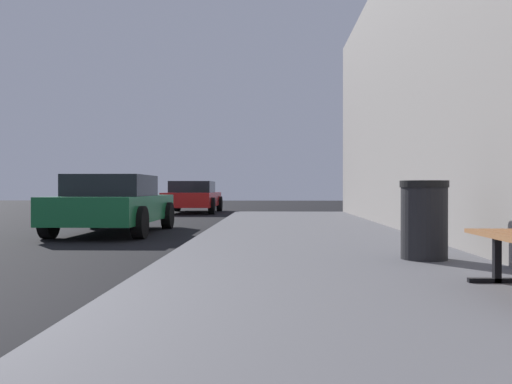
{
  "coord_description": "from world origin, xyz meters",
  "views": [
    {
      "loc": [
        3.33,
        -3.06,
        0.98
      ],
      "look_at": [
        3.11,
        3.91,
        0.93
      ],
      "focal_mm": 37.1,
      "sensor_mm": 36.0,
      "label": 1
    }
  ],
  "objects": [
    {
      "name": "car_red",
      "position": [
        0.11,
        18.22,
        0.65
      ],
      "size": [
        2.05,
        4.46,
        1.27
      ],
      "color": "red",
      "rests_on": "ground_plane"
    },
    {
      "name": "car_green",
      "position": [
        -0.14,
        8.39,
        0.65
      ],
      "size": [
        2.01,
        4.23,
        1.27
      ],
      "color": "#196638",
      "rests_on": "ground_plane"
    },
    {
      "name": "trash_bin",
      "position": [
        5.1,
        3.19,
        0.61
      ],
      "size": [
        0.56,
        0.56,
        0.92
      ],
      "color": "black",
      "rests_on": "sidewalk"
    },
    {
      "name": "sidewalk",
      "position": [
        4.0,
        0.0,
        0.07
      ],
      "size": [
        4.0,
        32.0,
        0.15
      ],
      "primitive_type": "cube",
      "color": "#5B5B60",
      "rests_on": "ground_plane"
    }
  ]
}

